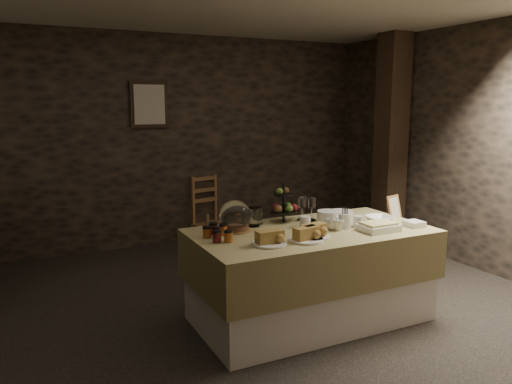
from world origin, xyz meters
name	(u,v)px	position (x,y,z in m)	size (l,w,h in m)	color
ground_plane	(249,317)	(0.00, 0.00, 0.00)	(5.50, 5.00, 0.01)	black
room_shell	(248,130)	(0.00, 0.00, 1.56)	(5.52, 5.02, 2.60)	black
buffet_table	(311,268)	(0.45, -0.25, 0.44)	(1.92, 1.02, 0.76)	white
chair	(210,213)	(0.56, 2.34, 0.37)	(0.47, 0.45, 0.66)	olive
timber_column	(391,141)	(2.55, 1.26, 1.30)	(0.30, 0.30, 2.60)	black
framed_picture	(149,105)	(-0.15, 2.47, 1.75)	(0.45, 0.04, 0.55)	#302116
plate_stack_a	(328,217)	(0.72, -0.09, 0.81)	(0.19, 0.19, 0.10)	silver
plate_stack_b	(341,215)	(0.86, -0.07, 0.80)	(0.20, 0.20, 0.09)	silver
cutlery_holder	(345,221)	(0.72, -0.32, 0.82)	(0.10, 0.10, 0.12)	silver
cup_a	(332,224)	(0.61, -0.31, 0.81)	(0.11, 0.11, 0.09)	silver
cup_b	(338,225)	(0.63, -0.35, 0.81)	(0.10, 0.10, 0.09)	silver
mug_c	(305,222)	(0.44, -0.16, 0.81)	(0.09, 0.09, 0.10)	silver
mug_d	(358,221)	(0.85, -0.32, 0.81)	(0.08, 0.08, 0.09)	silver
bowl	(379,219)	(1.10, -0.29, 0.79)	(0.23, 0.23, 0.06)	silver
cake_dome	(235,218)	(-0.12, 0.00, 0.87)	(0.26, 0.26, 0.26)	olive
fruit_stand	(284,207)	(0.39, 0.10, 0.89)	(0.24, 0.24, 0.34)	black
bread_platter_left	(270,239)	(-0.05, -0.47, 0.80)	(0.26, 0.26, 0.11)	silver
bread_platter_center	(306,236)	(0.24, -0.50, 0.80)	(0.26, 0.26, 0.11)	silver
bread_platter_right	(314,232)	(0.34, -0.45, 0.80)	(0.26, 0.26, 0.11)	silver
jam_jars	(218,233)	(-0.33, -0.15, 0.80)	(0.20, 0.32, 0.07)	#5B1517
tart_dish	(378,227)	(0.91, -0.50, 0.79)	(0.30, 0.22, 0.07)	silver
square_dish	(414,224)	(1.27, -0.53, 0.78)	(0.14, 0.14, 0.04)	silver
menu_frame	(394,208)	(1.34, -0.20, 0.85)	(0.17, 0.02, 0.22)	olive
storage_jar_a	(254,217)	(0.08, 0.06, 0.84)	(0.10, 0.10, 0.16)	white
storage_jar_b	(257,216)	(0.14, 0.13, 0.83)	(0.09, 0.09, 0.14)	white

